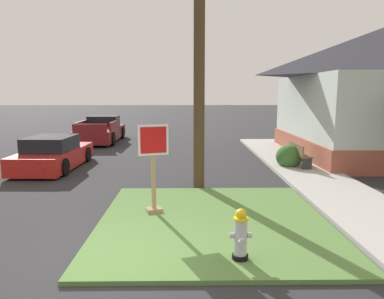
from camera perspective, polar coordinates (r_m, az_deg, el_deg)
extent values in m
plane|color=#2B2B2D|center=(6.56, -13.08, -16.98)|extent=(160.00, 160.00, 0.00)
cube|color=#567F3D|center=(8.10, 3.39, -11.31)|extent=(5.00, 5.25, 0.08)
cube|color=#B2AFA8|center=(13.14, 18.26, -3.71)|extent=(2.20, 18.15, 0.12)
cylinder|color=black|center=(6.34, 7.69, -16.58)|extent=(0.28, 0.28, 0.08)
cylinder|color=#BCBCC1|center=(6.20, 7.76, -13.69)|extent=(0.22, 0.22, 0.61)
cylinder|color=yellow|center=(6.08, 7.82, -10.89)|extent=(0.25, 0.25, 0.03)
sphere|color=yellow|center=(6.06, 7.84, -10.22)|extent=(0.19, 0.19, 0.19)
cube|color=yellow|center=(6.04, 7.85, -9.59)|extent=(0.04, 0.04, 0.04)
cylinder|color=#BCBCC1|center=(6.17, 6.35, -13.47)|extent=(0.08, 0.09, 0.09)
cylinder|color=#BCBCC1|center=(6.21, 9.17, -13.37)|extent=(0.08, 0.09, 0.09)
cylinder|color=#BCBCC1|center=(6.06, 7.98, -14.43)|extent=(0.12, 0.09, 0.12)
cube|color=#A3845B|center=(8.35, -6.18, -3.26)|extent=(0.11, 0.11, 2.01)
cube|color=#A3845B|center=(8.61, -6.07, -9.53)|extent=(0.43, 0.38, 0.08)
cube|color=white|center=(8.18, -6.19, 1.52)|extent=(0.68, 0.23, 0.71)
cube|color=red|center=(8.17, -6.17, 1.51)|extent=(0.58, 0.19, 0.60)
cylinder|color=black|center=(10.52, -7.17, -6.73)|extent=(0.70, 0.70, 0.02)
cube|color=red|center=(14.62, -21.18, -1.21)|extent=(1.91, 4.26, 0.64)
cube|color=black|center=(14.34, -21.62, 0.84)|extent=(1.60, 1.98, 0.56)
cylinder|color=black|center=(16.15, -22.24, -0.72)|extent=(0.24, 0.63, 0.62)
cylinder|color=black|center=(15.56, -16.49, -0.76)|extent=(0.24, 0.63, 0.62)
cylinder|color=black|center=(13.82, -26.43, -2.53)|extent=(0.24, 0.63, 0.62)
cylinder|color=black|center=(13.14, -19.83, -2.68)|extent=(0.24, 0.63, 0.62)
sphere|color=white|center=(16.69, -20.30, 0.25)|extent=(0.14, 0.14, 0.14)
sphere|color=red|center=(12.99, -26.78, -2.53)|extent=(0.12, 0.12, 0.12)
sphere|color=white|center=(16.34, -16.78, 0.25)|extent=(0.14, 0.14, 0.14)
sphere|color=red|center=(12.53, -22.40, -2.63)|extent=(0.12, 0.12, 0.12)
cube|color=maroon|center=(21.67, -14.28, 2.51)|extent=(2.02, 5.27, 0.68)
cube|color=black|center=(22.33, -13.93, 4.36)|extent=(1.74, 1.38, 0.68)
cube|color=maroon|center=(20.96, -17.38, 3.71)|extent=(0.12, 2.21, 0.44)
cube|color=maroon|center=(20.53, -12.37, 3.80)|extent=(0.12, 2.21, 0.44)
cube|color=maroon|center=(19.13, -16.04, 3.29)|extent=(1.76, 0.12, 0.44)
cylinder|color=black|center=(23.42, -15.62, 2.63)|extent=(0.27, 0.76, 0.76)
cylinder|color=black|center=(23.04, -11.17, 2.69)|extent=(0.27, 0.76, 0.76)
cylinder|color=black|center=(20.40, -17.76, 1.63)|extent=(0.27, 0.76, 0.76)
cylinder|color=black|center=(19.97, -12.68, 1.69)|extent=(0.27, 0.76, 0.76)
cube|color=brown|center=(14.07, 16.97, -0.75)|extent=(0.48, 1.46, 0.06)
cube|color=brown|center=(13.97, 16.32, 0.13)|extent=(0.13, 1.44, 0.38)
cube|color=#2D2D33|center=(13.53, 17.87, -2.19)|extent=(0.36, 0.08, 0.41)
cube|color=#2D2D33|center=(14.70, 16.05, -1.23)|extent=(0.36, 0.08, 0.41)
cylinder|color=#4C3823|center=(10.74, 1.18, 19.70)|extent=(0.33, 0.33, 9.68)
ellipsoid|color=#38652C|center=(14.07, 15.25, -1.12)|extent=(0.99, 0.99, 0.91)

